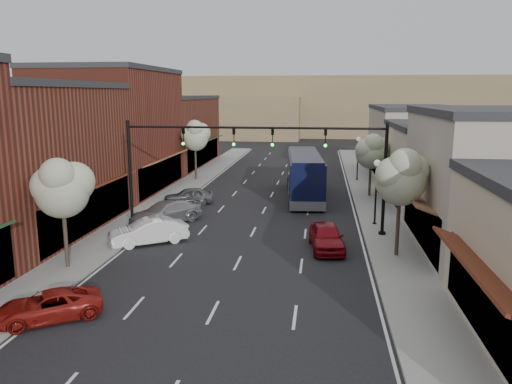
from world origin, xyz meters
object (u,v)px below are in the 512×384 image
(tree_left_far, at_px, (195,135))
(tree_left_near, at_px, (62,187))
(lamp_post_far, at_px, (358,151))
(parked_car_a, at_px, (48,306))
(signal_mast_left, at_px, (165,158))
(parked_car_d, at_px, (189,196))
(lamp_post_near, at_px, (376,181))
(tree_right_near, at_px, (402,176))
(red_hatchback, at_px, (326,237))
(coach_bus, at_px, (304,175))
(tree_right_far, at_px, (372,150))
(parked_car_c, at_px, (166,212))
(signal_mast_right, at_px, (345,161))
(parked_car_b, at_px, (148,231))

(tree_left_far, bearing_deg, tree_left_near, -90.00)
(tree_left_far, relative_size, lamp_post_far, 1.38)
(parked_car_a, bearing_deg, signal_mast_left, 144.00)
(tree_left_near, relative_size, parked_car_a, 1.41)
(tree_left_near, bearing_deg, parked_car_d, 82.43)
(signal_mast_left, distance_m, lamp_post_near, 13.75)
(tree_right_near, relative_size, red_hatchback, 1.36)
(tree_left_near, relative_size, coach_bus, 0.46)
(tree_right_far, height_order, coach_bus, tree_right_far)
(parked_car_d, bearing_deg, signal_mast_left, -13.90)
(parked_car_c, bearing_deg, lamp_post_near, 46.66)
(signal_mast_left, bearing_deg, tree_right_near, -16.19)
(tree_left_far, bearing_deg, signal_mast_right, -52.29)
(tree_right_far, bearing_deg, signal_mast_right, -102.85)
(tree_right_near, height_order, parked_car_d, tree_right_near)
(tree_right_near, bearing_deg, tree_left_far, 127.04)
(tree_left_near, distance_m, red_hatchback, 14.20)
(tree_left_far, xyz_separation_m, red_hatchback, (12.83, -20.99, -3.86))
(tree_right_far, bearing_deg, parked_car_b, -132.76)
(tree_right_far, distance_m, tree_left_near, 25.99)
(tree_left_far, distance_m, red_hatchback, 24.90)
(lamp_post_far, height_order, parked_car_b, lamp_post_far)
(red_hatchback, bearing_deg, parked_car_a, -142.86)
(signal_mast_left, height_order, coach_bus, signal_mast_left)
(lamp_post_near, distance_m, coach_bus, 10.25)
(tree_right_near, bearing_deg, coach_bus, 109.80)
(tree_right_near, height_order, coach_bus, tree_right_near)
(tree_right_near, xyz_separation_m, tree_left_far, (-16.60, 22.00, 0.15))
(signal_mast_right, distance_m, parked_car_c, 12.53)
(lamp_post_near, distance_m, lamp_post_far, 17.50)
(tree_right_far, relative_size, lamp_post_near, 1.22)
(parked_car_b, bearing_deg, red_hatchback, 57.64)
(tree_left_near, height_order, coach_bus, tree_left_near)
(tree_left_far, xyz_separation_m, parked_car_b, (2.51, -21.24, -3.86))
(signal_mast_right, xyz_separation_m, parked_car_c, (-11.82, 1.47, -3.88))
(tree_right_near, xyz_separation_m, lamp_post_near, (-0.55, 6.56, -1.45))
(tree_right_near, relative_size, lamp_post_far, 1.34)
(tree_right_far, relative_size, parked_car_a, 1.35)
(tree_right_far, relative_size, lamp_post_far, 1.22)
(parked_car_b, height_order, parked_car_d, parked_car_b)
(parked_car_d, bearing_deg, coach_bus, 95.51)
(parked_car_a, bearing_deg, tree_right_near, 89.30)
(tree_left_near, bearing_deg, parked_car_c, 77.84)
(coach_bus, height_order, parked_car_b, coach_bus)
(tree_right_near, distance_m, red_hatchback, 5.38)
(parked_car_a, height_order, parked_car_d, parked_car_d)
(signal_mast_left, height_order, tree_right_far, signal_mast_left)
(tree_right_far, bearing_deg, lamp_post_near, -93.31)
(tree_right_near, bearing_deg, signal_mast_left, 163.81)
(tree_left_far, height_order, parked_car_c, tree_left_far)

